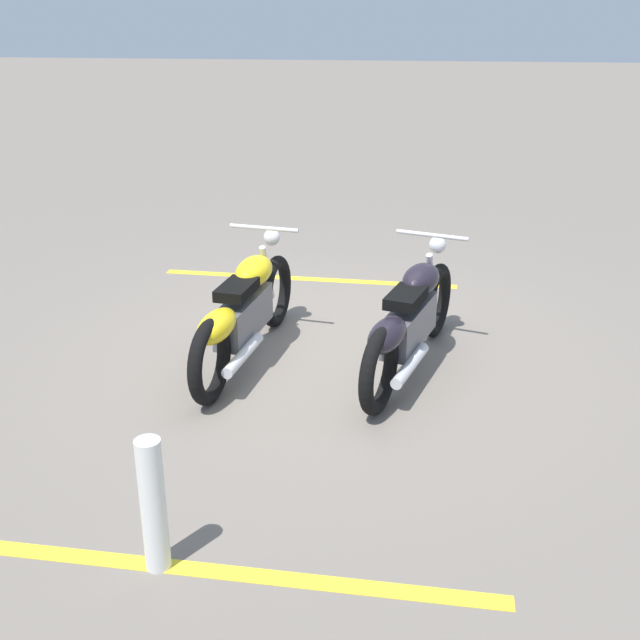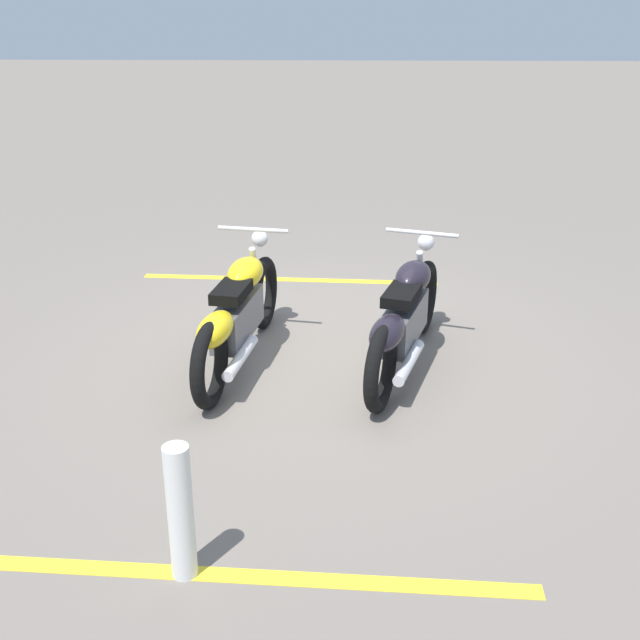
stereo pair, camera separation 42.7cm
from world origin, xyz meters
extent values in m
plane|color=slate|center=(0.00, 0.00, 0.00)|extent=(60.00, 60.00, 0.00)
torus|color=black|center=(-0.53, -0.55, 0.34)|extent=(0.68, 0.22, 0.67)
torus|color=black|center=(1.00, -0.82, 0.34)|extent=(0.68, 0.22, 0.67)
cube|color=#59595E|center=(0.28, -0.70, 0.42)|extent=(0.87, 0.36, 0.32)
ellipsoid|color=yellow|center=(0.02, -0.65, 0.72)|extent=(0.56, 0.36, 0.24)
ellipsoid|color=yellow|center=(0.84, -0.79, 0.56)|extent=(0.59, 0.33, 0.22)
cube|color=black|center=(0.41, -0.72, 0.70)|extent=(0.47, 0.31, 0.09)
cylinder|color=silver|center=(-0.31, -0.59, 0.60)|extent=(0.27, 0.10, 0.56)
cylinder|color=silver|center=(-0.26, -0.60, 1.02)|extent=(0.14, 0.62, 0.04)
sphere|color=silver|center=(-0.46, -0.57, 0.88)|extent=(0.15, 0.15, 0.15)
cylinder|color=silver|center=(0.70, -0.63, 0.26)|extent=(0.71, 0.21, 0.09)
torus|color=black|center=(-0.46, 0.92, 0.34)|extent=(0.67, 0.31, 0.67)
torus|color=black|center=(1.03, 0.45, 0.34)|extent=(0.67, 0.31, 0.67)
cube|color=#59595E|center=(0.33, 0.67, 0.42)|extent=(0.87, 0.46, 0.32)
ellipsoid|color=black|center=(0.07, 0.75, 0.72)|extent=(0.58, 0.42, 0.24)
ellipsoid|color=black|center=(0.88, 0.50, 0.56)|extent=(0.61, 0.40, 0.22)
cube|color=black|center=(0.46, 0.63, 0.70)|extent=(0.49, 0.36, 0.09)
cylinder|color=silver|center=(-0.24, 0.85, 0.60)|extent=(0.27, 0.13, 0.56)
cylinder|color=silver|center=(-0.19, 0.84, 1.02)|extent=(0.22, 0.60, 0.04)
sphere|color=silver|center=(-0.38, 0.90, 0.88)|extent=(0.15, 0.15, 0.15)
cylinder|color=silver|center=(0.76, 0.69, 0.26)|extent=(0.69, 0.30, 0.09)
cylinder|color=white|center=(2.90, -0.68, 0.40)|extent=(0.14, 0.14, 0.80)
cube|color=yellow|center=(-1.83, -0.40, 0.00)|extent=(0.29, 3.20, 0.01)
cube|color=yellow|center=(2.91, -0.37, 0.00)|extent=(0.29, 3.20, 0.01)
camera|label=1|loc=(6.32, 0.57, 2.94)|focal=44.89mm
camera|label=2|loc=(6.35, 0.14, 2.94)|focal=44.89mm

